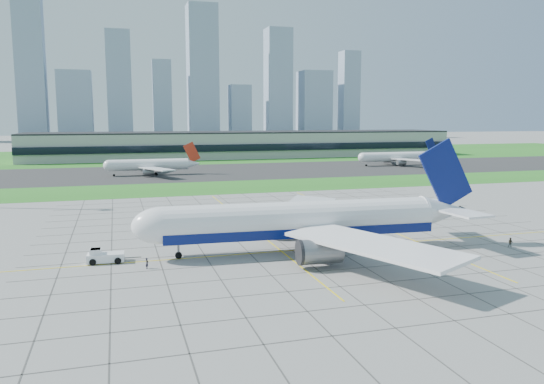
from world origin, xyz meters
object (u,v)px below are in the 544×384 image
object	(u,v)px
pushback_tug	(104,256)
distant_jet_1	(151,165)
crew_far	(511,242)
distant_jet_2	(397,157)
airliner	(303,221)
crew_near	(147,263)

from	to	relation	value
pushback_tug	distant_jet_1	xyz separation A→B (m)	(16.71, 138.79, 3.39)
crew_far	distant_jet_2	distance (m)	174.72
airliner	crew_far	xyz separation A→B (m)	(38.87, -8.29, -4.69)
pushback_tug	airliner	bearing A→B (deg)	-0.48
crew_far	distant_jet_2	xyz separation A→B (m)	(67.26, 161.21, 3.58)
airliner	distant_jet_1	bearing A→B (deg)	100.44
pushback_tug	distant_jet_1	size ratio (longest dim) A/B	0.21
crew_near	distant_jet_2	distance (m)	206.26
airliner	crew_near	xyz separation A→B (m)	(-28.15, -3.60, -4.69)
crew_far	pushback_tug	bearing A→B (deg)	-142.81
pushback_tug	distant_jet_2	bearing A→B (deg)	49.97
crew_near	crew_far	size ratio (longest dim) A/B	0.99
crew_far	distant_jet_2	size ratio (longest dim) A/B	0.04
airliner	crew_near	world-z (taller)	airliner
airliner	distant_jet_2	size ratio (longest dim) A/B	1.53
pushback_tug	crew_far	xyz separation A→B (m)	(73.82, -10.45, -0.18)
crew_near	crew_far	bearing A→B (deg)	-71.39
airliner	pushback_tug	world-z (taller)	airliner
crew_near	distant_jet_1	world-z (taller)	distant_jet_1
crew_far	distant_jet_2	bearing A→B (deg)	112.60
airliner	crew_far	world-z (taller)	airliner
airliner	distant_jet_2	distance (m)	186.15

